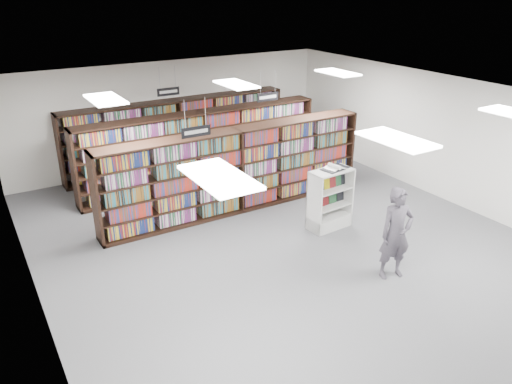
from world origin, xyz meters
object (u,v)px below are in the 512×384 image
bookshelf_row_near (237,170)px  open_book (335,168)px  endcap_display (328,208)px  shopper (396,234)px

bookshelf_row_near → open_book: (1.47, -1.92, 0.40)m
bookshelf_row_near → open_book: 2.45m
bookshelf_row_near → endcap_display: size_ratio=4.92×
shopper → bookshelf_row_near: bearing=118.2°
endcap_display → bookshelf_row_near: bearing=120.9°
bookshelf_row_near → open_book: size_ratio=9.96×
bookshelf_row_near → endcap_display: 2.42m
bookshelf_row_near → shopper: bookshelf_row_near is taller
open_book → shopper: size_ratio=0.38×
endcap_display → open_book: (0.12, 0.01, 0.97)m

